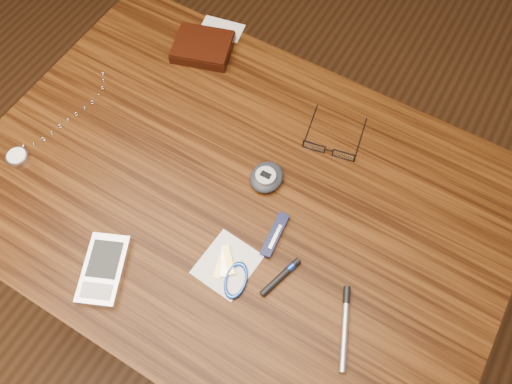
{
  "coord_description": "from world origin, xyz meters",
  "views": [
    {
      "loc": [
        0.24,
        -0.35,
        1.58
      ],
      "look_at": [
        0.03,
        0.01,
        0.76
      ],
      "focal_mm": 35.0,
      "sensor_mm": 36.0,
      "label": 1
    }
  ],
  "objects_px": {
    "notepad_keys": "(232,272)",
    "silver_pen": "(345,321)",
    "pedometer": "(267,177)",
    "wallet_and_card": "(203,46)",
    "desk": "(239,215)",
    "pocket_watch": "(21,154)",
    "pocket_knife": "(275,235)",
    "pda_phone": "(104,269)",
    "eyeglasses": "(329,149)"
  },
  "relations": [
    {
      "from": "wallet_and_card",
      "to": "silver_pen",
      "type": "relative_size",
      "value": 1.34
    },
    {
      "from": "desk",
      "to": "pocket_watch",
      "type": "bearing_deg",
      "value": -160.33
    },
    {
      "from": "eyeglasses",
      "to": "desk",
      "type": "bearing_deg",
      "value": -122.3
    },
    {
      "from": "desk",
      "to": "pocket_watch",
      "type": "relative_size",
      "value": 3.65
    },
    {
      "from": "wallet_and_card",
      "to": "pocket_knife",
      "type": "height_order",
      "value": "wallet_and_card"
    },
    {
      "from": "pocket_watch",
      "to": "silver_pen",
      "type": "xyz_separation_m",
      "value": [
        0.68,
        0.03,
        -0.0
      ]
    },
    {
      "from": "pedometer",
      "to": "pocket_knife",
      "type": "height_order",
      "value": "pedometer"
    },
    {
      "from": "eyeglasses",
      "to": "silver_pen",
      "type": "distance_m",
      "value": 0.33
    },
    {
      "from": "pocket_knife",
      "to": "pocket_watch",
      "type": "bearing_deg",
      "value": -168.36
    },
    {
      "from": "pedometer",
      "to": "notepad_keys",
      "type": "relative_size",
      "value": 0.65
    },
    {
      "from": "eyeglasses",
      "to": "pocket_watch",
      "type": "relative_size",
      "value": 0.46
    },
    {
      "from": "pocket_watch",
      "to": "silver_pen",
      "type": "height_order",
      "value": "same"
    },
    {
      "from": "notepad_keys",
      "to": "silver_pen",
      "type": "relative_size",
      "value": 0.84
    },
    {
      "from": "desk",
      "to": "notepad_keys",
      "type": "distance_m",
      "value": 0.19
    },
    {
      "from": "desk",
      "to": "pedometer",
      "type": "distance_m",
      "value": 0.13
    },
    {
      "from": "pedometer",
      "to": "notepad_keys",
      "type": "bearing_deg",
      "value": -78.14
    },
    {
      "from": "desk",
      "to": "notepad_keys",
      "type": "bearing_deg",
      "value": -62.02
    },
    {
      "from": "wallet_and_card",
      "to": "pedometer",
      "type": "xyz_separation_m",
      "value": [
        0.28,
        -0.21,
        -0.0
      ]
    },
    {
      "from": "pocket_watch",
      "to": "pedometer",
      "type": "bearing_deg",
      "value": 24.08
    },
    {
      "from": "pocket_knife",
      "to": "silver_pen",
      "type": "xyz_separation_m",
      "value": [
        0.17,
        -0.07,
        -0.0
      ]
    },
    {
      "from": "wallet_and_card",
      "to": "pda_phone",
      "type": "xyz_separation_m",
      "value": [
        0.13,
        -0.51,
        -0.0
      ]
    },
    {
      "from": "wallet_and_card",
      "to": "pedometer",
      "type": "distance_m",
      "value": 0.35
    },
    {
      "from": "wallet_and_card",
      "to": "pocket_knife",
      "type": "xyz_separation_m",
      "value": [
        0.35,
        -0.3,
        -0.01
      ]
    },
    {
      "from": "desk",
      "to": "notepad_keys",
      "type": "height_order",
      "value": "notepad_keys"
    },
    {
      "from": "desk",
      "to": "eyeglasses",
      "type": "height_order",
      "value": "eyeglasses"
    },
    {
      "from": "wallet_and_card",
      "to": "pocket_knife",
      "type": "relative_size",
      "value": 2.0
    },
    {
      "from": "pedometer",
      "to": "notepad_keys",
      "type": "distance_m",
      "value": 0.19
    },
    {
      "from": "wallet_and_card",
      "to": "pda_phone",
      "type": "bearing_deg",
      "value": -75.77
    },
    {
      "from": "eyeglasses",
      "to": "pda_phone",
      "type": "xyz_separation_m",
      "value": [
        -0.22,
        -0.41,
        -0.0
      ]
    },
    {
      "from": "wallet_and_card",
      "to": "eyeglasses",
      "type": "bearing_deg",
      "value": -14.62
    },
    {
      "from": "desk",
      "to": "silver_pen",
      "type": "relative_size",
      "value": 7.53
    },
    {
      "from": "eyeglasses",
      "to": "pda_phone",
      "type": "bearing_deg",
      "value": -118.41
    },
    {
      "from": "eyeglasses",
      "to": "pocket_watch",
      "type": "height_order",
      "value": "eyeglasses"
    },
    {
      "from": "pda_phone",
      "to": "silver_pen",
      "type": "relative_size",
      "value": 1.06
    },
    {
      "from": "pocket_watch",
      "to": "pedometer",
      "type": "height_order",
      "value": "pedometer"
    },
    {
      "from": "pocket_watch",
      "to": "silver_pen",
      "type": "relative_size",
      "value": 2.06
    },
    {
      "from": "wallet_and_card",
      "to": "notepad_keys",
      "type": "distance_m",
      "value": 0.51
    },
    {
      "from": "pedometer",
      "to": "eyeglasses",
      "type": "bearing_deg",
      "value": 58.14
    },
    {
      "from": "pedometer",
      "to": "pocket_knife",
      "type": "xyz_separation_m",
      "value": [
        0.07,
        -0.09,
        -0.01
      ]
    },
    {
      "from": "desk",
      "to": "silver_pen",
      "type": "xyz_separation_m",
      "value": [
        0.28,
        -0.11,
        0.11
      ]
    },
    {
      "from": "pedometer",
      "to": "desk",
      "type": "bearing_deg",
      "value": -123.29
    },
    {
      "from": "pda_phone",
      "to": "notepad_keys",
      "type": "distance_m",
      "value": 0.22
    },
    {
      "from": "notepad_keys",
      "to": "wallet_and_card",
      "type": "bearing_deg",
      "value": 128.73
    },
    {
      "from": "pedometer",
      "to": "silver_pen",
      "type": "bearing_deg",
      "value": -33.95
    },
    {
      "from": "silver_pen",
      "to": "notepad_keys",
      "type": "bearing_deg",
      "value": -173.33
    },
    {
      "from": "pocket_knife",
      "to": "eyeglasses",
      "type": "bearing_deg",
      "value": 89.11
    },
    {
      "from": "pocket_watch",
      "to": "pedometer",
      "type": "distance_m",
      "value": 0.48
    },
    {
      "from": "desk",
      "to": "pocket_knife",
      "type": "bearing_deg",
      "value": -21.11
    },
    {
      "from": "notepad_keys",
      "to": "pedometer",
      "type": "bearing_deg",
      "value": 101.86
    },
    {
      "from": "pocket_watch",
      "to": "eyeglasses",
      "type": "bearing_deg",
      "value": 31.52
    }
  ]
}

